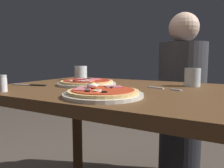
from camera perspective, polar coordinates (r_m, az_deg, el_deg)
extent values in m
cube|color=brown|center=(0.97, 1.05, -2.10)|extent=(1.11, 0.78, 0.04)
cylinder|color=#3C2715|center=(1.60, -9.32, -12.35)|extent=(0.07, 0.07, 0.70)
cylinder|color=silver|center=(0.73, -2.39, -2.89)|extent=(0.28, 0.28, 0.01)
cylinder|color=#DBB26B|center=(0.73, -2.40, -2.04)|extent=(0.25, 0.25, 0.01)
cylinder|color=red|center=(0.73, -2.40, -1.54)|extent=(0.22, 0.22, 0.00)
torus|color=black|center=(0.76, -0.23, -0.94)|extent=(0.02, 0.02, 0.00)
torus|color=black|center=(0.66, -2.05, -2.12)|extent=(0.02, 0.02, 0.00)
torus|color=black|center=(0.68, -6.64, -1.88)|extent=(0.02, 0.02, 0.00)
torus|color=black|center=(0.72, -6.74, -1.45)|extent=(0.02, 0.02, 0.00)
cube|color=#C65B66|center=(0.79, 0.52, -0.74)|extent=(0.09, 0.09, 0.00)
cube|color=#D16B70|center=(0.75, -7.72, -1.19)|extent=(0.09, 0.11, 0.00)
cylinder|color=beige|center=(0.70, -3.66, -1.64)|extent=(0.02, 0.02, 0.00)
cylinder|color=beige|center=(0.68, -4.14, -1.83)|extent=(0.03, 0.03, 0.00)
ellipsoid|color=white|center=(0.76, -5.34, -0.40)|extent=(0.04, 0.03, 0.02)
cylinder|color=yellow|center=(0.76, -5.35, 0.35)|extent=(0.02, 0.02, 0.00)
cylinder|color=white|center=(1.08, -6.74, 0.07)|extent=(0.29, 0.29, 0.01)
cylinder|color=#DBB26B|center=(1.07, -6.75, 0.65)|extent=(0.26, 0.26, 0.01)
cylinder|color=#B72D19|center=(1.07, -6.76, 1.00)|extent=(0.23, 0.23, 0.00)
torus|color=black|center=(1.02, -10.08, 0.83)|extent=(0.02, 0.02, 0.00)
torus|color=black|center=(1.10, -6.45, 1.33)|extent=(0.02, 0.02, 0.00)
torus|color=black|center=(1.10, -7.14, 1.29)|extent=(0.02, 0.02, 0.00)
cube|color=#C65B66|center=(1.13, -8.01, 1.41)|extent=(0.08, 0.08, 0.00)
cube|color=#C65B66|center=(1.10, -5.58, 1.30)|extent=(0.07, 0.09, 0.00)
cube|color=#D16B70|center=(1.01, -7.09, 0.83)|extent=(0.08, 0.08, 0.00)
cylinder|color=beige|center=(1.04, -6.61, 1.00)|extent=(0.02, 0.02, 0.00)
cylinder|color=beige|center=(0.99, -7.78, 0.74)|extent=(0.02, 0.02, 0.00)
cylinder|color=beige|center=(1.04, -11.12, 0.93)|extent=(0.02, 0.02, 0.00)
cylinder|color=silver|center=(1.08, 20.81, 1.72)|extent=(0.07, 0.07, 0.09)
cylinder|color=silver|center=(1.08, 20.74, 0.19)|extent=(0.07, 0.07, 0.03)
cylinder|color=silver|center=(1.33, -8.41, 2.95)|extent=(0.08, 0.08, 0.09)
cylinder|color=silver|center=(1.34, -8.38, 1.59)|extent=(0.07, 0.07, 0.03)
cube|color=silver|center=(0.96, 11.74, -0.98)|extent=(0.08, 0.03, 0.00)
cube|color=silver|center=(0.91, 16.70, -1.56)|extent=(0.04, 0.01, 0.00)
cube|color=silver|center=(0.91, 16.83, -1.53)|extent=(0.04, 0.01, 0.00)
cube|color=silver|center=(0.92, 16.96, -1.50)|extent=(0.04, 0.01, 0.00)
cube|color=silver|center=(0.92, 17.09, -1.47)|extent=(0.04, 0.01, 0.00)
cube|color=silver|center=(1.16, -23.13, -0.11)|extent=(0.11, 0.04, 0.00)
cube|color=black|center=(1.10, -19.32, -0.28)|extent=(0.09, 0.04, 0.01)
cylinder|color=white|center=(0.94, -27.23, -0.21)|extent=(0.03, 0.03, 0.05)
cylinder|color=silver|center=(0.94, -27.33, 1.82)|extent=(0.03, 0.03, 0.01)
cylinder|color=black|center=(1.66, 17.65, -16.23)|extent=(0.29, 0.29, 0.46)
cylinder|color=#38383D|center=(1.54, 18.28, 0.82)|extent=(0.32, 0.32, 0.52)
sphere|color=beige|center=(1.55, 18.77, 14.17)|extent=(0.20, 0.20, 0.20)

